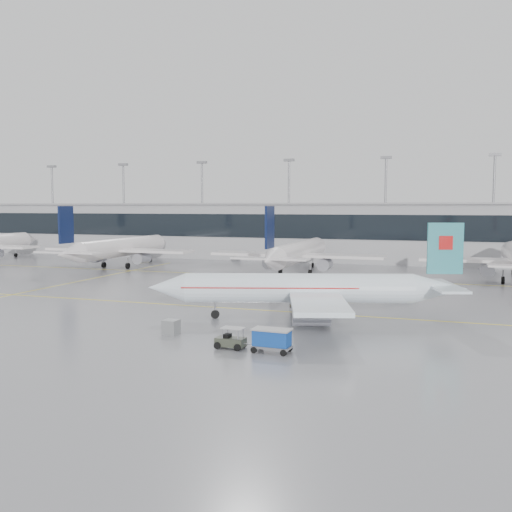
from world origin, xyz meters
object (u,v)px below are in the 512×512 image
(air_canada_jet, at_px, (312,289))
(baggage_tug, at_px, (231,341))
(gse_unit, at_px, (171,327))
(baggage_cart, at_px, (272,339))

(air_canada_jet, xyz_separation_m, baggage_tug, (-3.48, -14.06, -2.50))
(air_canada_jet, bearing_deg, gse_unit, 29.20)
(baggage_tug, bearing_deg, baggage_cart, 0.00)
(air_canada_jet, relative_size, gse_unit, 24.21)
(air_canada_jet, height_order, baggage_cart, air_canada_jet)
(baggage_cart, bearing_deg, air_canada_jet, 92.95)
(gse_unit, bearing_deg, air_canada_jet, 49.79)
(baggage_tug, relative_size, baggage_cart, 1.14)
(air_canada_jet, relative_size, baggage_tug, 8.95)
(baggage_tug, xyz_separation_m, gse_unit, (-7.04, 3.05, 0.05))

